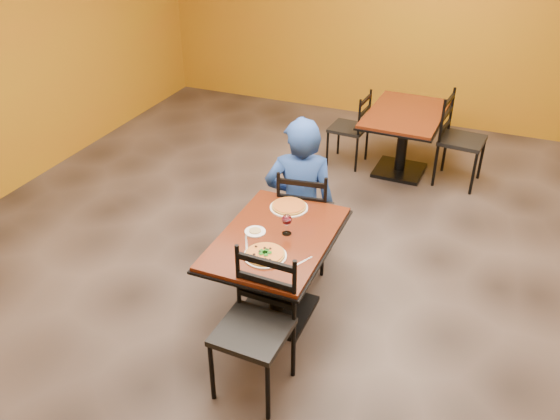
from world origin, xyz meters
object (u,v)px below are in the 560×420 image
at_px(chair_main_near, 253,332).
at_px(pizza_main, 265,254).
at_px(plate_main, 265,256).
at_px(side_plate, 255,232).
at_px(table_main, 276,256).
at_px(wine_glass, 287,223).
at_px(diner, 301,186).
at_px(table_second, 404,128).
at_px(chair_second_left, 348,128).
at_px(plate_far, 289,208).
at_px(chair_second_right, 462,141).
at_px(chair_main_far, 306,214).
at_px(pizza_far, 289,206).

distance_m(chair_main_near, pizza_main, 0.58).
bearing_deg(plate_main, side_plate, 127.24).
bearing_deg(table_main, pizza_main, -83.97).
bearing_deg(table_main, wine_glass, 41.68).
xyz_separation_m(plate_main, wine_glass, (0.03, 0.33, 0.08)).
height_order(diner, plate_main, diner).
bearing_deg(table_second, side_plate, -100.68).
relative_size(chair_second_left, wine_glass, 4.97).
relative_size(table_second, diner, 0.95).
xyz_separation_m(chair_main_near, plate_far, (-0.22, 1.19, 0.25)).
bearing_deg(pizza_main, wine_glass, 84.44).
relative_size(table_second, chair_second_right, 1.23).
bearing_deg(diner, plate_far, 81.82).
distance_m(chair_second_right, plate_far, 2.68).
relative_size(table_main, chair_main_far, 1.26).
distance_m(chair_second_left, pizza_main, 3.16).
relative_size(table_second, pizza_main, 4.41).
bearing_deg(chair_second_right, chair_second_left, 95.43).
height_order(chair_second_right, side_plate, chair_second_right).
bearing_deg(plate_far, pizza_main, -82.45).
relative_size(table_second, wine_glass, 6.96).
height_order(table_second, chair_main_near, chair_main_near).
relative_size(chair_main_near, plate_far, 3.26).
height_order(chair_main_near, plate_main, chair_main_near).
relative_size(table_main, chair_second_left, 1.37).
bearing_deg(chair_main_near, table_main, 103.28).
relative_size(chair_main_far, chair_second_left, 1.09).
distance_m(chair_second_left, wine_glass, 2.84).
bearing_deg(wine_glass, chair_main_far, 98.61).
bearing_deg(chair_second_left, wine_glass, 10.51).
bearing_deg(plate_main, pizza_main, 0.00).
distance_m(diner, plate_main, 1.24).
height_order(chair_main_far, pizza_far, chair_main_far).
distance_m(chair_main_far, pizza_far, 0.47).
height_order(chair_main_near, diner, diner).
relative_size(chair_main_near, plate_main, 3.26).
xyz_separation_m(chair_main_far, wine_glass, (0.11, -0.72, 0.35)).
bearing_deg(chair_main_far, wine_glass, 90.33).
height_order(chair_second_right, wine_glass, chair_second_right).
xyz_separation_m(chair_second_right, wine_glass, (-0.96, -2.79, 0.33)).
relative_size(table_main, pizza_far, 4.39).
xyz_separation_m(table_main, plate_main, (0.03, -0.28, 0.20)).
distance_m(plate_far, side_plate, 0.44).
xyz_separation_m(table_main, chair_second_right, (1.03, 2.85, -0.05)).
xyz_separation_m(table_second, chair_second_right, (0.65, 0.00, -0.05)).
bearing_deg(chair_second_right, table_main, 165.63).
xyz_separation_m(chair_second_left, pizza_far, (0.22, -2.44, 0.32)).
height_order(chair_second_right, plate_far, chair_second_right).
height_order(chair_main_near, side_plate, chair_main_near).
relative_size(table_main, chair_second_right, 1.20).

